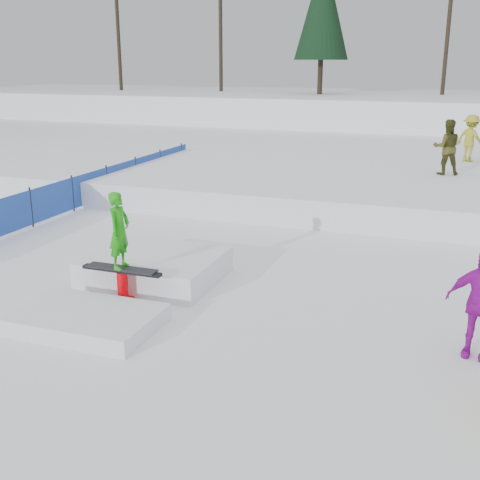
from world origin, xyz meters
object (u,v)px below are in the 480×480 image
(walker_olive, at_px, (447,147))
(walker_ygreen, at_px, (471,138))
(safety_fence, at_px, (73,193))
(jib_rail_feature, at_px, (138,277))
(spectator_purple, at_px, (480,303))

(walker_olive, bearing_deg, walker_ygreen, -116.46)
(safety_fence, bearing_deg, jib_rail_feature, -45.43)
(jib_rail_feature, bearing_deg, walker_olive, 63.88)
(spectator_purple, height_order, jib_rail_feature, jib_rail_feature)
(spectator_purple, xyz_separation_m, jib_rail_feature, (-6.19, 0.60, -0.56))
(safety_fence, xyz_separation_m, walker_olive, (10.37, 5.65, 1.14))
(safety_fence, distance_m, walker_olive, 11.86)
(spectator_purple, relative_size, jib_rail_feature, 0.39)
(walker_olive, relative_size, spectator_purple, 1.02)
(walker_olive, bearing_deg, spectator_purple, 81.74)
(safety_fence, relative_size, spectator_purple, 9.23)
(safety_fence, height_order, walker_ygreen, walker_ygreen)
(walker_olive, distance_m, walker_ygreen, 3.10)
(walker_ygreen, bearing_deg, safety_fence, 71.58)
(spectator_purple, distance_m, jib_rail_feature, 6.24)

